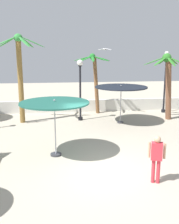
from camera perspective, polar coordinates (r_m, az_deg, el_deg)
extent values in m
plane|color=#B2A893|center=(10.03, 2.44, -12.19)|extent=(56.00, 56.00, 0.00)
cube|color=silver|center=(19.12, -2.33, 1.33)|extent=(25.20, 0.30, 0.84)
cylinder|color=#333338|center=(16.29, 6.56, -2.17)|extent=(0.38, 0.38, 0.08)
cylinder|color=#A5A5AD|center=(16.05, 6.66, 1.49)|extent=(0.05, 0.05, 2.20)
cylinder|color=black|center=(15.88, 6.76, 5.31)|extent=(3.08, 3.08, 0.06)
sphere|color=#99999E|center=(15.87, 6.77, 5.62)|extent=(0.08, 0.08, 0.08)
cylinder|color=#333338|center=(11.36, -7.17, -8.96)|extent=(0.46, 0.46, 0.08)
cylinder|color=#A5A5AD|center=(11.00, -7.32, -3.69)|extent=(0.05, 0.05, 2.26)
cylinder|color=#1E594C|center=(10.74, -7.49, 1.98)|extent=(2.79, 2.79, 0.06)
sphere|color=#99999E|center=(10.72, -7.51, 2.50)|extent=(0.08, 0.08, 0.08)
cylinder|color=olive|center=(16.37, -14.50, 6.30)|extent=(0.32, 0.30, 4.97)
sphere|color=#338B3B|center=(16.29, -14.97, 15.02)|extent=(0.49, 0.49, 0.49)
ellipsoid|color=#338B3B|center=(16.28, -12.11, 14.43)|extent=(1.46, 0.34, 0.68)
ellipsoid|color=#338B3B|center=(16.91, -13.30, 14.31)|extent=(0.88, 1.36, 0.68)
ellipsoid|color=#338B3B|center=(16.76, -17.11, 14.11)|extent=(1.36, 0.88, 0.68)
ellipsoid|color=#338B3B|center=(16.00, -17.56, 14.16)|extent=(1.34, 0.91, 0.68)
ellipsoid|color=#338B3B|center=(15.57, -13.82, 14.43)|extent=(0.88, 1.36, 0.68)
cylinder|color=brown|center=(18.41, 1.42, 5.70)|extent=(0.52, 0.25, 3.90)
sphere|color=#217729|center=(18.23, 0.62, 11.76)|extent=(0.40, 0.40, 0.40)
ellipsoid|color=#217729|center=(18.40, 2.59, 11.36)|extent=(1.27, 0.33, 0.39)
ellipsoid|color=#217729|center=(18.71, 1.98, 11.39)|extent=(1.09, 0.95, 0.39)
ellipsoid|color=#217729|center=(18.88, 0.58, 11.41)|extent=(0.34, 1.27, 0.39)
ellipsoid|color=#217729|center=(18.70, -0.79, 11.39)|extent=(0.92, 1.12, 0.39)
ellipsoid|color=#217729|center=(18.29, -1.43, 11.36)|extent=(1.27, 0.44, 0.39)
ellipsoid|color=#217729|center=(17.75, -0.73, 11.31)|extent=(1.06, 1.00, 0.39)
ellipsoid|color=#217729|center=(17.60, 0.74, 11.30)|extent=(0.30, 1.27, 0.39)
ellipsoid|color=#217729|center=(17.93, 2.44, 11.32)|extent=(1.12, 0.92, 0.39)
cylinder|color=brown|center=(17.41, 16.47, 4.68)|extent=(0.57, 0.35, 3.86)
sphere|color=#2D7425|center=(17.17, 16.17, 11.04)|extent=(0.55, 0.55, 0.55)
ellipsoid|color=#2D7425|center=(17.55, 18.20, 10.34)|extent=(1.38, 0.37, 0.57)
ellipsoid|color=#2D7425|center=(17.81, 17.31, 10.43)|extent=(1.21, 0.99, 0.57)
ellipsoid|color=#2D7425|center=(17.85, 15.33, 10.56)|extent=(0.27, 1.37, 0.57)
ellipsoid|color=#2D7425|center=(17.48, 13.94, 10.59)|extent=(1.09, 1.13, 0.57)
ellipsoid|color=#2D7425|center=(17.02, 13.74, 10.55)|extent=(1.38, 0.42, 0.57)
ellipsoid|color=#2D7425|center=(16.56, 14.88, 10.44)|extent=(1.20, 0.99, 0.57)
ellipsoid|color=#2D7425|center=(16.51, 17.01, 10.30)|extent=(0.26, 1.37, 0.57)
ellipsoid|color=#2D7425|center=(16.83, 18.28, 10.26)|extent=(0.98, 1.21, 0.57)
cylinder|color=black|center=(16.83, -1.94, -1.40)|extent=(0.28, 0.28, 0.20)
cylinder|color=black|center=(16.51, -1.98, 3.95)|extent=(0.12, 0.12, 3.37)
cylinder|color=black|center=(16.33, -2.03, 9.81)|extent=(0.22, 0.22, 0.06)
sphere|color=white|center=(16.32, -2.03, 10.46)|extent=(0.37, 0.37, 0.37)
cylinder|color=black|center=(19.68, 15.44, 0.24)|extent=(0.28, 0.28, 0.20)
cylinder|color=black|center=(19.37, 15.77, 5.66)|extent=(0.12, 0.12, 3.95)
cylinder|color=black|center=(19.24, 16.13, 11.50)|extent=(0.22, 0.22, 0.06)
sphere|color=white|center=(19.24, 16.16, 11.94)|extent=(0.29, 0.29, 0.29)
cylinder|color=#D8333F|center=(9.22, 13.42, -12.12)|extent=(0.12, 0.12, 0.81)
cylinder|color=#D8333F|center=(9.22, 14.44, -12.16)|extent=(0.12, 0.12, 0.81)
cube|color=#D8333F|center=(8.95, 14.17, -8.10)|extent=(0.42, 0.35, 0.58)
sphere|color=tan|center=(8.82, 14.31, -5.68)|extent=(0.22, 0.22, 0.22)
cylinder|color=tan|center=(8.94, 12.63, -7.85)|extent=(0.08, 0.08, 0.52)
cylinder|color=tan|center=(8.95, 15.73, -8.00)|extent=(0.08, 0.08, 0.52)
ellipsoid|color=white|center=(17.53, 3.36, 13.19)|extent=(0.31, 0.31, 0.12)
sphere|color=white|center=(17.39, 3.03, 13.29)|extent=(0.10, 0.10, 0.10)
cube|color=silver|center=(17.38, 4.06, 13.24)|extent=(0.45, 0.46, 0.11)
cube|color=silver|center=(17.67, 2.68, 13.26)|extent=(0.45, 0.46, 0.09)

